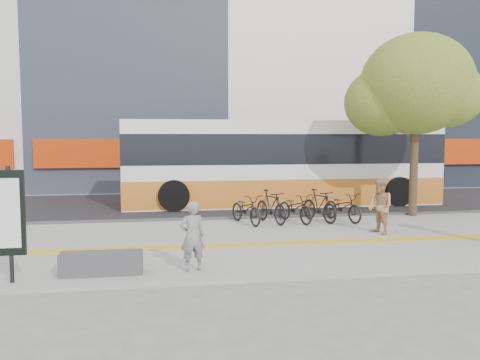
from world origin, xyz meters
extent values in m
plane|color=slate|center=(0.00, 0.00, 0.00)|extent=(120.00, 120.00, 0.00)
cube|color=slate|center=(0.00, 1.50, 0.04)|extent=(40.00, 7.00, 0.08)
cube|color=gold|center=(0.00, 1.00, 0.09)|extent=(40.00, 0.45, 0.01)
cube|color=black|center=(0.00, 9.00, 0.03)|extent=(40.00, 8.00, 0.06)
cube|color=#393A3C|center=(0.00, 5.00, 0.07)|extent=(40.00, 0.25, 0.14)
cube|color=#BA3007|center=(2.00, 14.05, 2.00)|extent=(19.00, 0.50, 1.40)
cube|color=#393A3C|center=(-2.60, -1.20, 0.30)|extent=(1.60, 0.45, 0.45)
cylinder|color=black|center=(-4.20, -1.50, 1.18)|extent=(0.08, 0.08, 2.20)
cube|color=black|center=(-4.20, -1.50, 1.40)|extent=(0.55, 0.08, 1.60)
cube|color=white|center=(-4.20, -1.55, 1.40)|extent=(0.40, 0.02, 1.30)
cylinder|color=#372619|center=(7.20, 4.70, 1.68)|extent=(0.28, 0.28, 3.20)
ellipsoid|color=#486A23|center=(7.20, 4.70, 4.60)|extent=(3.80, 3.80, 3.42)
ellipsoid|color=#486A23|center=(6.20, 5.20, 4.00)|extent=(2.60, 2.60, 2.34)
ellipsoid|color=#486A23|center=(8.10, 4.30, 4.20)|extent=(2.40, 2.40, 2.16)
ellipsoid|color=#486A23|center=(7.50, 5.50, 5.40)|extent=(2.20, 2.20, 1.98)
cube|color=white|center=(3.48, 8.50, 1.76)|extent=(12.71, 2.65, 3.39)
cube|color=#C76B20|center=(3.48, 8.50, 0.64)|extent=(12.73, 2.67, 1.06)
cube|color=black|center=(3.48, 8.50, 2.34)|extent=(12.73, 2.67, 1.17)
cylinder|color=black|center=(-0.97, 7.18, 0.64)|extent=(1.17, 0.37, 1.17)
cylinder|color=black|center=(-0.97, 9.82, 0.64)|extent=(1.17, 0.37, 1.17)
cylinder|color=black|center=(7.93, 7.18, 0.64)|extent=(1.17, 0.37, 1.17)
cylinder|color=black|center=(7.93, 9.82, 0.64)|extent=(1.17, 0.37, 1.17)
imported|color=black|center=(1.21, 4.00, 0.55)|extent=(1.18, 1.90, 0.94)
imported|color=black|center=(2.00, 4.00, 0.60)|extent=(1.04, 1.81, 1.05)
imported|color=black|center=(2.80, 4.00, 0.55)|extent=(1.18, 1.90, 0.94)
imported|color=black|center=(3.60, 4.00, 0.60)|extent=(1.04, 1.81, 1.05)
imported|color=black|center=(4.39, 4.00, 0.55)|extent=(1.18, 1.90, 0.94)
imported|color=black|center=(-0.80, -1.21, 0.80)|extent=(0.59, 0.45, 1.44)
imported|color=tan|center=(4.65, 1.81, 0.87)|extent=(0.76, 0.88, 1.57)
camera|label=1|loc=(-1.39, -11.13, 2.81)|focal=36.94mm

